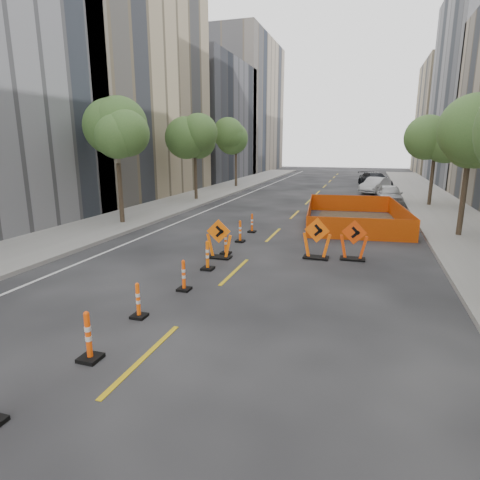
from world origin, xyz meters
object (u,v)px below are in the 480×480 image
(channelizer_2, at_px, (138,300))
(channelizer_3, at_px, (184,275))
(parked_car_near, at_px, (390,195))
(parked_car_far, at_px, (375,180))
(channelizer_7, at_px, (252,223))
(channelizer_1, at_px, (88,336))
(channelizer_6, at_px, (240,231))
(channelizer_4, at_px, (207,255))
(channelizer_5, at_px, (226,242))
(chevron_sign_center, at_px, (317,238))
(parked_car_mid, at_px, (375,185))
(chevron_sign_left, at_px, (219,239))
(chevron_sign_right, at_px, (354,240))

(channelizer_2, height_order, channelizer_3, channelizer_3)
(parked_car_near, distance_m, parked_car_far, 12.15)
(channelizer_7, relative_size, parked_car_far, 0.19)
(channelizer_1, distance_m, parked_car_near, 25.74)
(channelizer_6, distance_m, channelizer_7, 2.11)
(channelizer_4, distance_m, channelizer_5, 2.11)
(channelizer_5, height_order, channelizer_6, channelizer_5)
(channelizer_2, distance_m, channelizer_6, 8.43)
(channelizer_5, height_order, parked_car_near, parked_car_near)
(channelizer_1, relative_size, chevron_sign_center, 0.67)
(channelizer_4, bearing_deg, parked_car_mid, 77.01)
(channelizer_7, bearing_deg, chevron_sign_left, -89.34)
(channelizer_6, height_order, parked_car_mid, parked_car_mid)
(channelizer_6, bearing_deg, channelizer_2, -90.28)
(channelizer_5, bearing_deg, channelizer_1, -89.64)
(channelizer_2, bearing_deg, parked_car_near, 73.03)
(channelizer_5, height_order, parked_car_mid, parked_car_mid)
(parked_car_near, bearing_deg, chevron_sign_center, -103.86)
(channelizer_3, relative_size, chevron_sign_left, 0.62)
(channelizer_3, xyz_separation_m, channelizer_7, (-0.26, 8.43, -0.00))
(channelizer_7, relative_size, chevron_sign_center, 0.59)
(chevron_sign_center, distance_m, parked_car_near, 16.29)
(parked_car_near, bearing_deg, channelizer_2, -109.07)
(channelizer_5, xyz_separation_m, chevron_sign_center, (3.51, 0.45, 0.30))
(channelizer_6, xyz_separation_m, parked_car_far, (6.02, 26.41, 0.25))
(channelizer_6, bearing_deg, chevron_sign_center, -24.92)
(channelizer_5, xyz_separation_m, chevron_sign_left, (-0.05, -0.61, 0.26))
(parked_car_far, bearing_deg, chevron_sign_center, -116.36)
(channelizer_3, bearing_deg, chevron_sign_center, 54.29)
(channelizer_1, relative_size, channelizer_2, 1.15)
(channelizer_1, height_order, parked_car_mid, parked_car_mid)
(parked_car_near, bearing_deg, parked_car_far, 92.02)
(channelizer_1, distance_m, channelizer_5, 8.43)
(chevron_sign_center, bearing_deg, channelizer_1, -102.73)
(channelizer_3, bearing_deg, channelizer_1, -91.47)
(channelizer_2, bearing_deg, channelizer_5, 89.11)
(chevron_sign_center, bearing_deg, chevron_sign_left, -154.85)
(channelizer_4, distance_m, chevron_sign_right, 5.55)
(parked_car_far, bearing_deg, chevron_sign_left, -123.03)
(chevron_sign_left, xyz_separation_m, chevron_sign_right, (4.91, 1.30, 0.00))
(channelizer_4, distance_m, channelizer_7, 6.33)
(chevron_sign_right, xyz_separation_m, parked_car_far, (1.10, 27.83, -0.03))
(channelizer_3, height_order, chevron_sign_center, chevron_sign_center)
(channelizer_7, xyz_separation_m, chevron_sign_right, (4.96, -3.53, 0.29))
(channelizer_2, distance_m, channelizer_5, 6.32)
(channelizer_1, distance_m, parked_car_far, 37.42)
(channelizer_1, relative_size, channelizer_4, 1.02)
(channelizer_6, height_order, parked_car_far, parked_car_far)
(parked_car_far, bearing_deg, channelizer_6, -124.21)
(channelizer_2, xyz_separation_m, chevron_sign_left, (0.05, 5.71, 0.30))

